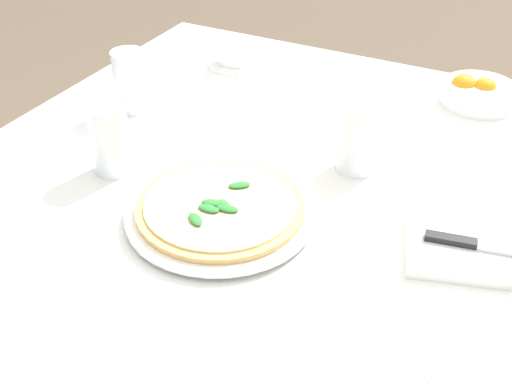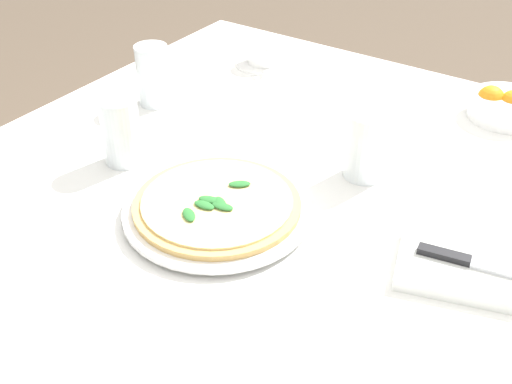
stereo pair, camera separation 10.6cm
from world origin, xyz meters
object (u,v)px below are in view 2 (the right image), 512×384
at_px(water_glass_left_edge, 121,135).
at_px(water_glass_center_back, 366,149).
at_px(coffee_cup_right_edge, 264,54).
at_px(pizza, 217,203).
at_px(napkin_folded, 476,271).
at_px(dinner_knife, 480,264).
at_px(citrus_bowl, 505,106).
at_px(water_glass_far_left, 153,79).
at_px(pizza_plate, 217,210).

bearing_deg(water_glass_left_edge, water_glass_center_back, 27.82).
height_order(coffee_cup_right_edge, water_glass_left_edge, water_glass_left_edge).
xyz_separation_m(pizza, water_glass_center_back, (0.14, 0.24, 0.03)).
distance_m(napkin_folded, dinner_knife, 0.01).
distance_m(water_glass_center_back, citrus_bowl, 0.38).
bearing_deg(coffee_cup_right_edge, pizza, -63.55).
relative_size(pizza, coffee_cup_right_edge, 2.07).
xyz_separation_m(coffee_cup_right_edge, water_glass_far_left, (-0.08, -0.29, 0.03)).
distance_m(water_glass_center_back, dinner_knife, 0.30).
height_order(water_glass_center_back, napkin_folded, water_glass_center_back).
bearing_deg(water_glass_left_edge, pizza, -9.19).
bearing_deg(pizza, napkin_folded, 12.97).
bearing_deg(citrus_bowl, pizza_plate, -115.22).
distance_m(pizza_plate, water_glass_left_edge, 0.25).
relative_size(coffee_cup_right_edge, dinner_knife, 0.67).
bearing_deg(napkin_folded, pizza_plate, 176.41).
distance_m(pizza_plate, coffee_cup_right_edge, 0.60).
relative_size(napkin_folded, dinner_knife, 1.27).
distance_m(water_glass_far_left, water_glass_center_back, 0.49).
distance_m(water_glass_left_edge, water_glass_center_back, 0.43).
relative_size(water_glass_far_left, dinner_knife, 0.65).
distance_m(coffee_cup_right_edge, dinner_knife, 0.80).
bearing_deg(napkin_folded, water_glass_far_left, 151.51).
bearing_deg(citrus_bowl, pizza, -115.20).
relative_size(pizza, water_glass_center_back, 2.21).
relative_size(pizza_plate, napkin_folded, 1.22).
distance_m(pizza, coffee_cup_right_edge, 0.60).
relative_size(water_glass_left_edge, citrus_bowl, 0.83).
bearing_deg(napkin_folded, water_glass_left_edge, 168.11).
xyz_separation_m(pizza_plate, pizza, (0.00, -0.00, 0.01)).
bearing_deg(water_glass_left_edge, coffee_cup_right_edge, 93.19).
xyz_separation_m(pizza, water_glass_far_left, (-0.35, 0.25, 0.03)).
bearing_deg(dinner_knife, napkin_folded, 180.00).
bearing_deg(pizza_plate, dinner_knife, 12.92).
height_order(pizza, citrus_bowl, citrus_bowl).
distance_m(pizza_plate, napkin_folded, 0.40).
relative_size(napkin_folded, citrus_bowl, 1.65).
bearing_deg(water_glass_far_left, water_glass_left_edge, -62.48).
bearing_deg(water_glass_left_edge, dinner_knife, 4.66).
bearing_deg(water_glass_far_left, dinner_knife, -11.89).
bearing_deg(coffee_cup_right_edge, water_glass_far_left, -105.39).
distance_m(pizza, citrus_bowl, 0.66).
height_order(water_glass_left_edge, citrus_bowl, water_glass_left_edge).
height_order(pizza_plate, water_glass_center_back, water_glass_center_back).
relative_size(pizza, dinner_knife, 1.38).
height_order(water_glass_center_back, dinner_knife, water_glass_center_back).
height_order(pizza, dinner_knife, pizza).
distance_m(water_glass_left_edge, citrus_bowl, 0.76).
distance_m(pizza, water_glass_center_back, 0.28).
bearing_deg(water_glass_far_left, pizza_plate, -35.27).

